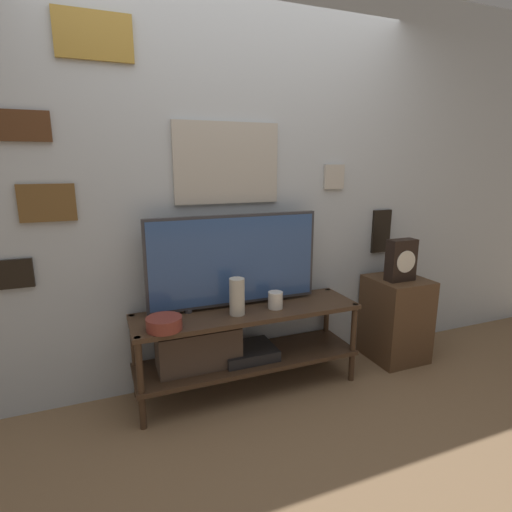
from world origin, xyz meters
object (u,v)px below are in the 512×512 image
Objects in this scene: television at (235,260)px; vase_tall_ceramic at (237,297)px; vase_wide_bowl at (164,323)px; candle_jar at (275,300)px; mantel_clock at (401,260)px.

vase_tall_ceramic is (-0.04, -0.14, -0.20)m from television.
candle_jar is at bearing 6.10° from vase_wide_bowl.
vase_wide_bowl is at bearing -157.22° from television.
mantel_clock is at bearing 2.60° from vase_wide_bowl.
candle_jar is at bearing -29.23° from television.
television is at bearing 174.05° from mantel_clock.
vase_wide_bowl is 0.87× the size of vase_tall_ceramic.
mantel_clock is at bearing -5.95° from television.
vase_wide_bowl is at bearing -171.87° from vase_tall_ceramic.
vase_tall_ceramic is 0.76× the size of mantel_clock.
vase_tall_ceramic is 1.30m from mantel_clock.
vase_tall_ceramic is at bearing -177.43° from candle_jar.
vase_wide_bowl is (-0.50, -0.21, -0.28)m from television.
television is 1.27m from mantel_clock.
vase_tall_ceramic reaches higher than candle_jar.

